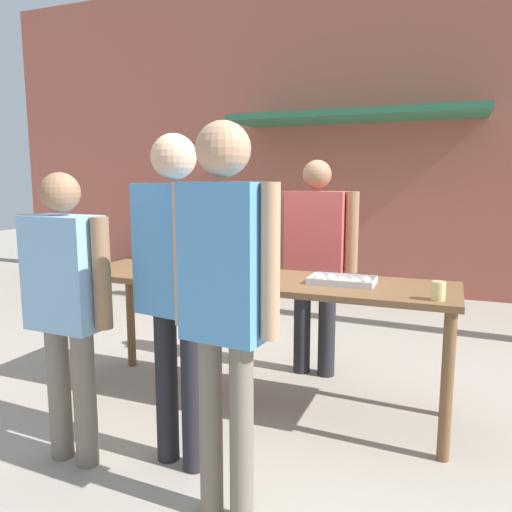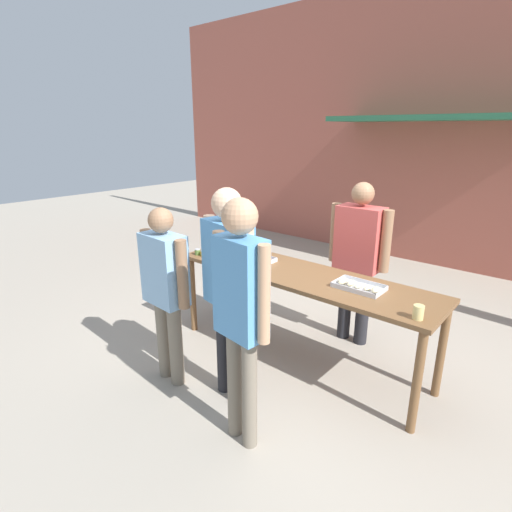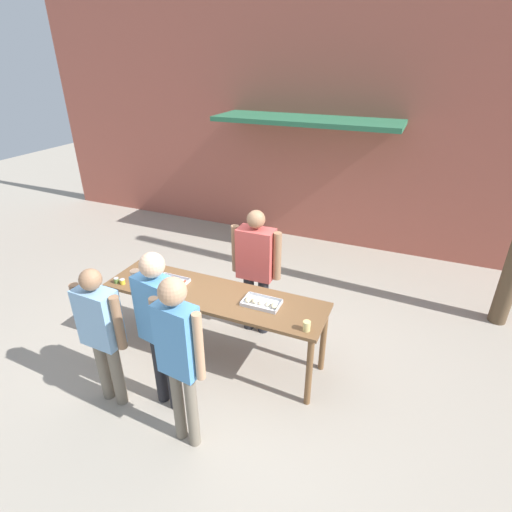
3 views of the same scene
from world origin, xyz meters
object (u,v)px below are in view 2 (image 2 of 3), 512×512
at_px(food_tray_sausages, 256,259).
at_px(person_customer_with_cup, 241,302).
at_px(condiment_jar_ketchup, 203,253).
at_px(person_server_behind_table, 358,251).
at_px(food_tray_buns, 358,286).
at_px(beer_cup, 418,312).
at_px(condiment_jar_mustard, 198,252).
at_px(person_customer_waiting_in_line, 228,278).
at_px(person_customer_holding_hotdog, 165,283).

relative_size(food_tray_sausages, person_customer_with_cup, 0.21).
relative_size(condiment_jar_ketchup, person_server_behind_table, 0.04).
xyz_separation_m(food_tray_buns, beer_cup, (0.60, -0.25, 0.03)).
xyz_separation_m(beer_cup, person_server_behind_table, (-0.96, 0.94, 0.06)).
relative_size(beer_cup, person_server_behind_table, 0.06).
xyz_separation_m(condiment_jar_mustard, condiment_jar_ketchup, (0.09, 0.01, 0.00)).
height_order(person_server_behind_table, person_customer_waiting_in_line, person_customer_waiting_in_line).
bearing_deg(person_server_behind_table, food_tray_buns, -63.28).
bearing_deg(condiment_jar_mustard, food_tray_buns, 8.30).
bearing_deg(person_customer_with_cup, food_tray_sausages, -46.72).
bearing_deg(food_tray_sausages, condiment_jar_mustard, -156.99).
xyz_separation_m(person_customer_holding_hotdog, person_customer_waiting_in_line, (0.58, 0.19, 0.13)).
height_order(food_tray_sausages, food_tray_buns, food_tray_buns).
distance_m(condiment_jar_mustard, condiment_jar_ketchup, 0.09).
xyz_separation_m(beer_cup, person_customer_with_cup, (-0.87, -0.96, 0.15)).
xyz_separation_m(food_tray_sausages, condiment_jar_ketchup, (-0.53, -0.26, 0.02)).
bearing_deg(person_customer_with_cup, condiment_jar_mustard, -25.32).
xyz_separation_m(food_tray_sausages, person_customer_waiting_in_line, (0.47, -0.89, 0.16)).
height_order(condiment_jar_mustard, person_server_behind_table, person_server_behind_table).
bearing_deg(person_server_behind_table, beer_cup, -44.96).
relative_size(person_customer_holding_hotdog, person_customer_with_cup, 0.89).
bearing_deg(person_customer_waiting_in_line, condiment_jar_mustard, -19.38).
bearing_deg(person_customer_waiting_in_line, food_tray_buns, -117.75).
xyz_separation_m(food_tray_buns, person_server_behind_table, (-0.35, 0.68, 0.09)).
bearing_deg(condiment_jar_mustard, beer_cup, 0.21).
bearing_deg(beer_cup, food_tray_sausages, 171.82).
distance_m(person_customer_holding_hotdog, person_customer_with_cup, 1.04).
bearing_deg(person_customer_waiting_in_line, beer_cup, -143.47).
bearing_deg(person_customer_with_cup, person_customer_waiting_in_line, -29.96).
bearing_deg(person_customer_waiting_in_line, condiment_jar_ketchup, -21.71).
height_order(condiment_jar_ketchup, person_server_behind_table, person_server_behind_table).
bearing_deg(condiment_jar_ketchup, person_server_behind_table, 34.70).
bearing_deg(condiment_jar_mustard, person_customer_waiting_in_line, -29.91).
height_order(beer_cup, person_customer_with_cup, person_customer_with_cup).
xyz_separation_m(condiment_jar_mustard, person_customer_waiting_in_line, (1.09, -0.63, 0.15)).
bearing_deg(food_tray_buns, person_customer_with_cup, -102.49).
relative_size(beer_cup, person_customer_waiting_in_line, 0.06).
bearing_deg(person_server_behind_table, food_tray_sausages, -140.94).
xyz_separation_m(person_server_behind_table, person_customer_holding_hotdog, (-0.93, -1.77, -0.06)).
height_order(food_tray_buns, person_customer_with_cup, person_customer_with_cup).
distance_m(food_tray_sausages, person_customer_waiting_in_line, 1.02).
bearing_deg(food_tray_buns, beer_cup, -22.77).
distance_m(condiment_jar_ketchup, beer_cup, 2.31).
bearing_deg(person_customer_with_cup, condiment_jar_ketchup, -27.01).
bearing_deg(food_tray_buns, condiment_jar_ketchup, -171.46).
distance_m(condiment_jar_mustard, person_customer_with_cup, 1.81).
bearing_deg(food_tray_sausages, beer_cup, -8.18).
distance_m(food_tray_sausages, person_customer_holding_hotdog, 1.09).
relative_size(food_tray_sausages, person_server_behind_table, 0.22).
relative_size(person_server_behind_table, person_customer_waiting_in_line, 0.95).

